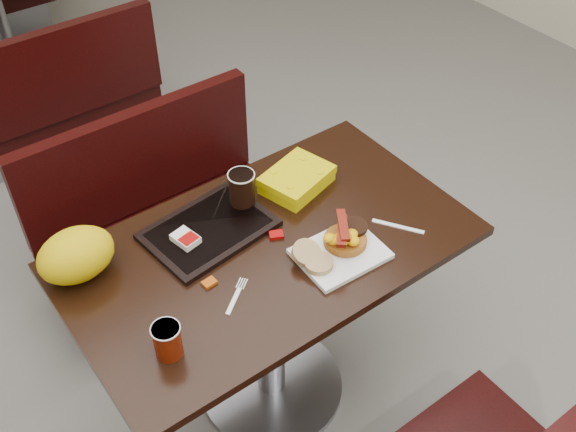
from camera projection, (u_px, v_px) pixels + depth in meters
floor at (272, 387)px, 2.54m from camera, size 6.00×7.00×0.01m
table_near at (270, 324)px, 2.29m from camera, size 1.20×0.70×0.75m
bench_near_n at (167, 213)px, 2.71m from camera, size 1.00×0.46×0.72m
bench_far_s at (49, 82)px, 3.42m from camera, size 1.00×0.46×0.72m
platter at (340, 254)px, 2.00m from camera, size 0.26×0.20×0.01m
pancake_stack at (345, 239)px, 2.01m from camera, size 0.16×0.16×0.03m
sausage_patty at (354, 226)px, 2.02m from camera, size 0.10×0.10×0.01m
scrambled_eggs at (343, 238)px, 1.96m from camera, size 0.08×0.07×0.04m
bacon_strips at (342, 230)px, 1.95m from camera, size 0.15×0.15×0.01m
muffin_bottom at (319, 263)px, 1.95m from camera, size 0.10×0.10×0.02m
muffin_top at (306, 253)px, 1.96m from camera, size 0.10×0.10×0.05m
coffee_cup_near at (167, 341)px, 1.72m from camera, size 0.07×0.07×0.10m
fork at (234, 301)px, 1.87m from camera, size 0.12×0.10×0.00m
knife at (398, 226)px, 2.09m from camera, size 0.10×0.14×0.00m
condiment_syrup at (209, 283)px, 1.92m from camera, size 0.04×0.03×0.01m
condiment_ketchup at (276, 235)px, 2.06m from camera, size 0.05×0.05×0.01m
tray at (209, 230)px, 2.07m from camera, size 0.40×0.30×0.02m
hashbrown_sleeve_left at (185, 239)px, 2.01m from camera, size 0.07×0.09×0.02m
coffee_cup_far at (242, 188)px, 2.11m from camera, size 0.09×0.09×0.11m
clamshell at (297, 179)px, 2.21m from camera, size 0.25×0.21×0.06m
paper_bag at (76, 255)px, 1.90m from camera, size 0.25×0.21×0.15m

